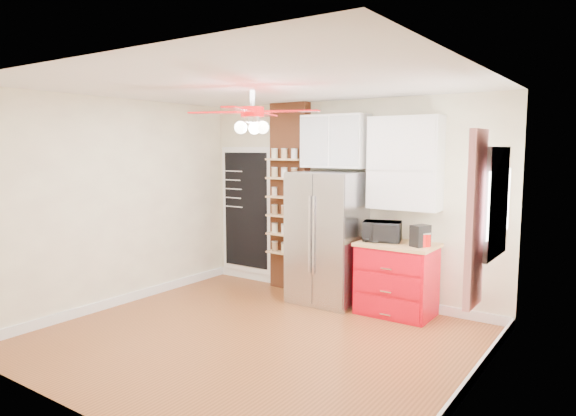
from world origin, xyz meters
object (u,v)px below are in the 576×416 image
Objects in this scene: red_cabinet at (397,279)px; ceiling_fan at (252,113)px; toaster_oven at (382,231)px; fridge at (327,238)px; canister_left at (422,241)px; coffee_maker at (420,236)px; pantry_jar_oats at (275,192)px.

red_cabinet is 0.67× the size of ceiling_fan.
red_cabinet is at bearing -15.09° from toaster_oven.
red_cabinet is 2.75m from ceiling_fan.
fridge is 11.63× the size of canister_left.
ceiling_fan reaches higher than fridge.
canister_left reaches higher than red_cabinet.
coffee_maker is at bearing 53.04° from ceiling_fan.
fridge is 15.16× the size of pantry_jar_oats.
red_cabinet is 8.14× the size of pantry_jar_oats.
canister_left is at bearing 52.13° from ceiling_fan.
fridge is at bearing 165.48° from toaster_oven.
ceiling_fan is 2.51m from canister_left.
ceiling_fan is at bearing -105.03° from coffee_maker.
pantry_jar_oats is at bearing 159.23° from toaster_oven.
red_cabinet is 6.25× the size of canister_left.
fridge reaches higher than coffee_maker.
coffee_maker reaches higher than red_cabinet.
coffee_maker is 1.70× the size of canister_left.
coffee_maker is at bearing -9.68° from red_cabinet.
coffee_maker is (0.30, -0.05, 0.58)m from red_cabinet.
red_cabinet is 0.62m from canister_left.
ceiling_fan reaches higher than pantry_jar_oats.
red_cabinet is at bearing 168.98° from canister_left.
ceiling_fan reaches higher than coffee_maker.
pantry_jar_oats is (-1.01, 1.77, -0.99)m from ceiling_fan.
coffee_maker is 0.06m from canister_left.
red_cabinet is 0.65m from coffee_maker.
fridge reaches higher than red_cabinet.
canister_left is (1.31, -0.02, 0.10)m from fridge.
fridge is 1.31m from canister_left.
red_cabinet is at bearing -2.59° from pantry_jar_oats.
red_cabinet is 3.67× the size of coffee_maker.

